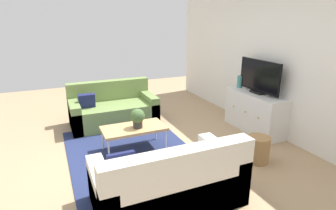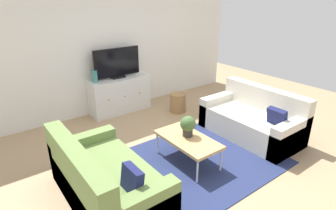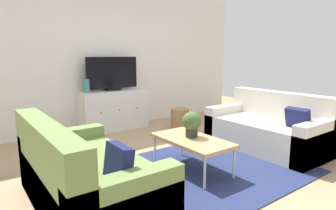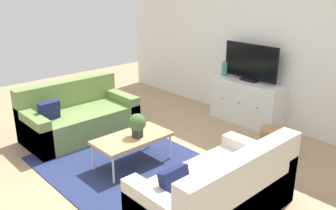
% 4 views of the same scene
% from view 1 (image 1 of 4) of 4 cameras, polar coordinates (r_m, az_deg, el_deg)
% --- Properties ---
extents(ground_plane, '(10.00, 10.00, 0.00)m').
position_cam_1_polar(ground_plane, '(4.57, -5.87, -9.42)').
color(ground_plane, tan).
extents(wall_back, '(6.40, 0.12, 2.70)m').
position_cam_1_polar(wall_back, '(5.45, 20.36, 8.98)').
color(wall_back, silver).
rests_on(wall_back, ground_plane).
extents(area_rug, '(2.50, 1.90, 0.01)m').
position_cam_1_polar(area_rug, '(4.53, -7.70, -9.66)').
color(area_rug, navy).
rests_on(area_rug, ground_plane).
extents(couch_left_side, '(0.90, 1.67, 0.83)m').
position_cam_1_polar(couch_left_side, '(5.72, -11.43, -0.96)').
color(couch_left_side, olive).
rests_on(couch_left_side, ground_plane).
extents(couch_right_side, '(0.90, 1.67, 0.83)m').
position_cam_1_polar(couch_right_side, '(3.23, 0.40, -16.09)').
color(couch_right_side, beige).
rests_on(couch_right_side, ground_plane).
extents(coffee_table, '(0.53, 1.00, 0.40)m').
position_cam_1_polar(coffee_table, '(4.45, -7.09, -4.94)').
color(coffee_table, tan).
rests_on(coffee_table, ground_plane).
extents(potted_plant, '(0.23, 0.23, 0.31)m').
position_cam_1_polar(potted_plant, '(4.36, -6.31, -2.55)').
color(potted_plant, '#2D2D2D').
rests_on(potted_plant, coffee_table).
extents(tv_console, '(1.26, 0.47, 0.73)m').
position_cam_1_polar(tv_console, '(5.45, 17.50, -1.41)').
color(tv_console, silver).
rests_on(tv_console, ground_plane).
extents(flat_screen_tv, '(0.99, 0.16, 0.61)m').
position_cam_1_polar(flat_screen_tv, '(5.29, 18.34, 5.53)').
color(flat_screen_tv, black).
rests_on(flat_screen_tv, tv_console).
extents(glass_vase, '(0.11, 0.11, 0.24)m').
position_cam_1_polar(glass_vase, '(5.69, 14.64, 4.74)').
color(glass_vase, teal).
rests_on(glass_vase, tv_console).
extents(wicker_basket, '(0.34, 0.34, 0.40)m').
position_cam_1_polar(wicker_basket, '(4.37, 18.08, -8.66)').
color(wicker_basket, '#9E7547').
rests_on(wicker_basket, ground_plane).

